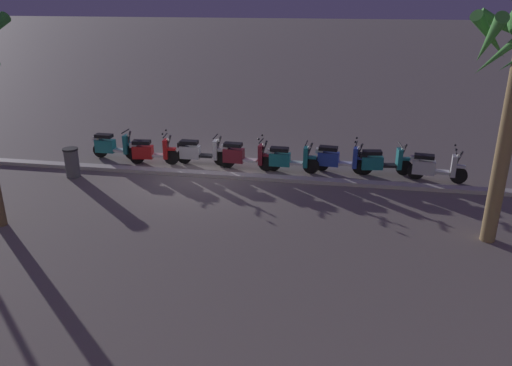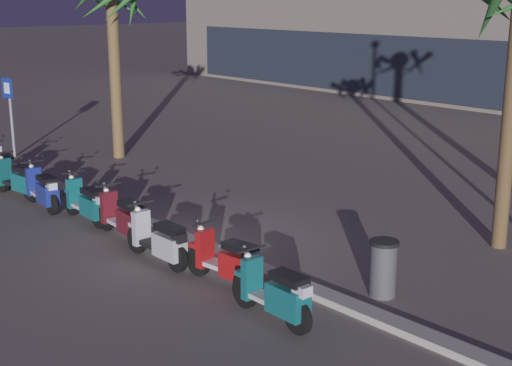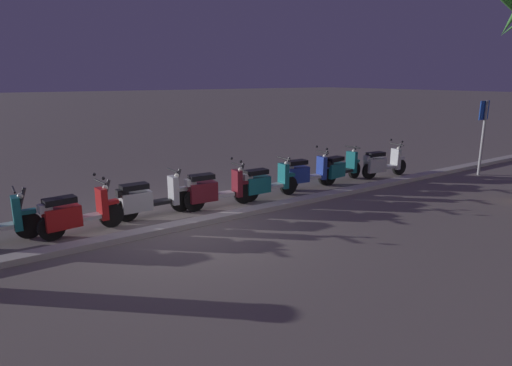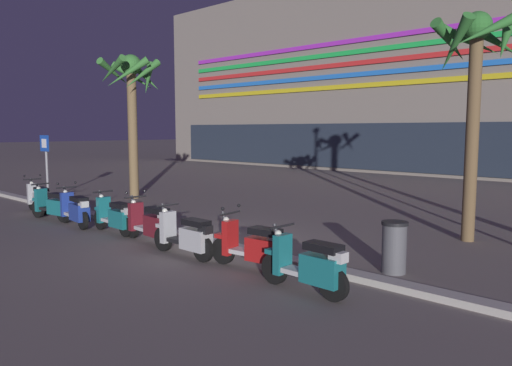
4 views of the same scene
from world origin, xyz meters
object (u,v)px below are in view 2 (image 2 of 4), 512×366
at_px(scooter_silver_far_back, 2,166).
at_px(palm_tree_near_sign, 113,21).
at_px(scooter_teal_gap_after_mid, 87,203).
at_px(scooter_silver_mid_front, 160,241).
at_px(scooter_maroon_last_in_row, 124,218).
at_px(scooter_teal_tail_end, 276,294).
at_px(litter_bin, 383,268).
at_px(scooter_blue_mid_rear, 43,190).
at_px(crossing_sign, 10,108).
at_px(scooter_teal_mid_centre, 18,180).
at_px(scooter_red_second_in_line, 228,261).

distance_m(scooter_silver_far_back, palm_tree_near_sign, 5.40).
relative_size(scooter_teal_gap_after_mid, scooter_silver_mid_front, 0.97).
distance_m(scooter_maroon_last_in_row, scooter_teal_tail_end, 4.77).
distance_m(scooter_teal_tail_end, litter_bin, 2.05).
bearing_deg(scooter_maroon_last_in_row, scooter_blue_mid_rear, -175.86).
height_order(scooter_silver_mid_front, scooter_teal_tail_end, same).
bearing_deg(crossing_sign, scooter_maroon_last_in_row, -10.36).
distance_m(scooter_blue_mid_rear, palm_tree_near_sign, 6.67).
bearing_deg(crossing_sign, scooter_blue_mid_rear, -17.63).
height_order(scooter_blue_mid_rear, scooter_silver_mid_front, scooter_blue_mid_rear).
bearing_deg(scooter_silver_mid_front, palm_tree_near_sign, 153.18).
relative_size(scooter_teal_mid_centre, scooter_red_second_in_line, 1.03).
xyz_separation_m(scooter_teal_mid_centre, palm_tree_near_sign, (-2.28, 4.22, 3.63)).
bearing_deg(scooter_blue_mid_rear, scooter_silver_mid_front, 0.16).
bearing_deg(scooter_red_second_in_line, litter_bin, 39.59).
bearing_deg(litter_bin, scooter_maroon_last_in_row, -162.01).
xyz_separation_m(scooter_maroon_last_in_row, scooter_red_second_in_line, (3.20, 0.04, -0.02)).
bearing_deg(scooter_teal_mid_centre, palm_tree_near_sign, 118.41).
height_order(scooter_silver_far_back, palm_tree_near_sign, palm_tree_near_sign).
xyz_separation_m(scooter_teal_tail_end, litter_bin, (0.42, 2.00, 0.02)).
xyz_separation_m(scooter_silver_mid_front, crossing_sign, (-10.57, 1.86, 1.06)).
bearing_deg(scooter_teal_mid_centre, scooter_maroon_last_in_row, 2.62).
relative_size(scooter_teal_gap_after_mid, litter_bin, 1.86).
distance_m(scooter_silver_far_back, scooter_teal_mid_centre, 1.60).
relative_size(scooter_blue_mid_rear, scooter_teal_gap_after_mid, 1.01).
xyz_separation_m(scooter_silver_far_back, scooter_teal_tail_end, (10.85, -0.39, 0.01)).
height_order(scooter_teal_mid_centre, scooter_teal_tail_end, same).
distance_m(scooter_teal_mid_centre, scooter_red_second_in_line, 7.70).
height_order(scooter_silver_far_back, scooter_teal_mid_centre, scooter_silver_far_back).
bearing_deg(scooter_teal_mid_centre, scooter_silver_mid_front, -0.06).
bearing_deg(litter_bin, scooter_silver_far_back, -171.86).
bearing_deg(litter_bin, palm_tree_near_sign, 168.97).
distance_m(scooter_teal_gap_after_mid, litter_bin, 6.92).
bearing_deg(scooter_silver_far_back, scooter_teal_gap_after_mid, -0.55).
height_order(scooter_maroon_last_in_row, scooter_red_second_in_line, same).
bearing_deg(scooter_teal_tail_end, scooter_teal_mid_centre, 179.29).
relative_size(scooter_maroon_last_in_row, scooter_red_second_in_line, 1.08).
xyz_separation_m(crossing_sign, litter_bin, (14.18, 0.04, -1.02)).
bearing_deg(crossing_sign, litter_bin, 0.15).
xyz_separation_m(scooter_silver_mid_front, palm_tree_near_sign, (-8.36, 4.23, 3.63)).
distance_m(scooter_teal_mid_centre, litter_bin, 9.86).
height_order(scooter_silver_far_back, litter_bin, scooter_silver_far_back).
height_order(scooter_silver_far_back, scooter_teal_tail_end, scooter_silver_far_back).
bearing_deg(scooter_blue_mid_rear, scooter_teal_tail_end, -0.70).
distance_m(scooter_silver_mid_front, litter_bin, 4.08).
relative_size(scooter_blue_mid_rear, scooter_silver_mid_front, 0.98).
distance_m(scooter_maroon_last_in_row, palm_tree_near_sign, 8.67).
distance_m(scooter_silver_far_back, scooter_maroon_last_in_row, 6.08).
bearing_deg(scooter_teal_gap_after_mid, scooter_red_second_in_line, 0.19).
bearing_deg(scooter_red_second_in_line, scooter_teal_tail_end, -13.09).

